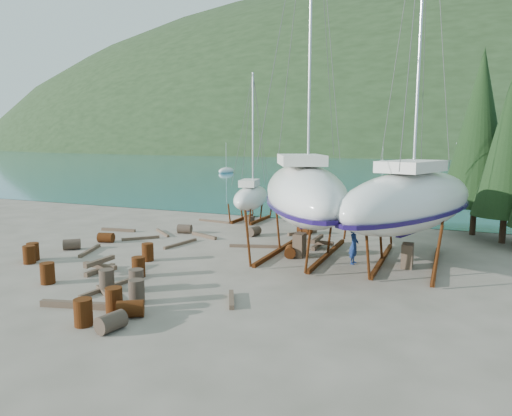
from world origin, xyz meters
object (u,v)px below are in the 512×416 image
at_px(worker, 354,245).
at_px(small_sailboat_shore, 251,197).
at_px(large_sailboat_near, 304,193).
at_px(large_sailboat_far, 411,200).

bearing_deg(worker, small_sailboat_shore, 48.20).
bearing_deg(small_sailboat_shore, large_sailboat_near, -62.51).
bearing_deg(large_sailboat_far, large_sailboat_near, -161.00).
xyz_separation_m(large_sailboat_near, large_sailboat_far, (5.26, 0.01, -0.14)).
height_order(large_sailboat_far, small_sailboat_shore, large_sailboat_far).
bearing_deg(large_sailboat_near, large_sailboat_far, -24.84).
distance_m(large_sailboat_near, large_sailboat_far, 5.26).
relative_size(small_sailboat_shore, worker, 5.93).
height_order(large_sailboat_near, large_sailboat_far, large_sailboat_near).
xyz_separation_m(large_sailboat_far, worker, (-2.44, -0.87, -2.20)).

